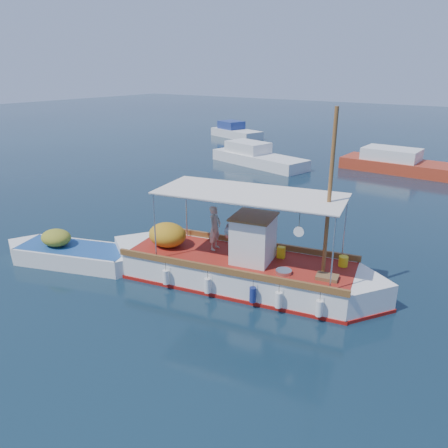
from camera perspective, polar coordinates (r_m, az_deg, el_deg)
The scene contains 6 objects.
ground at distance 15.72m, azimuth 1.34°, elevation -6.54°, with size 160.00×160.00×0.00m, color black.
fishing_caique at distance 14.95m, azimuth 1.70°, elevation -5.72°, with size 9.90×4.21×6.18m.
dinghy at distance 17.40m, azimuth -19.01°, elevation -3.90°, with size 5.56×2.98×1.44m.
bg_boat_nw at distance 33.40m, azimuth 4.27°, elevation 8.59°, with size 8.26×4.19×1.80m.
bg_boat_n at distance 33.18m, azimuth 22.71°, elevation 7.04°, with size 9.41×3.11×1.80m.
bg_boat_far_w at distance 46.78m, azimuth 1.49°, elevation 11.87°, with size 6.30×3.94×1.80m.
Camera 1 is at (7.79, -11.73, 6.99)m, focal length 35.00 mm.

